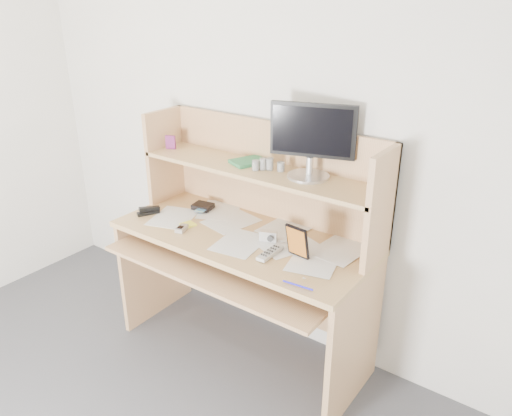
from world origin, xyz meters
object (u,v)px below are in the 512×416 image
Objects in this scene: keyboard at (222,250)px; game_case at (297,242)px; monitor at (312,138)px; desk at (251,239)px; tv_remote at (270,253)px.

keyboard is 0.48m from game_case.
keyboard is at bearing -161.63° from monitor.
desk is 0.41m from game_case.
desk reaches higher than tv_remote.
monitor reaches higher than desk.
desk is 0.17m from keyboard.
monitor is at bearing 22.88° from desk.
game_case is 0.41× the size of monitor.
desk is 8.05× the size of tv_remote.
desk reaches higher than keyboard.
keyboard is at bearing -118.65° from desk.
tv_remote is 1.04× the size of game_case.
game_case reaches higher than keyboard.
monitor reaches higher than tv_remote.
monitor is (0.04, 0.30, 0.51)m from tv_remote.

